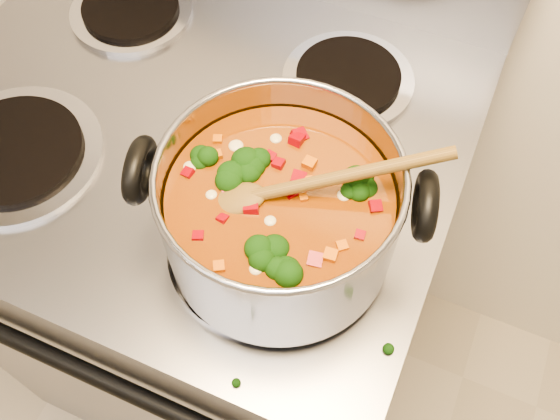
% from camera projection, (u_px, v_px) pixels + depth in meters
% --- Properties ---
extents(electric_range, '(0.75, 0.67, 1.08)m').
position_uv_depth(electric_range, '(218.00, 263.00, 1.24)').
color(electric_range, gray).
rests_on(electric_range, ground).
extents(stockpot, '(0.32, 0.26, 0.16)m').
position_uv_depth(stockpot, '(280.00, 213.00, 0.67)').
color(stockpot, '#9999A0').
rests_on(stockpot, electric_range).
extents(wooden_spoon, '(0.23, 0.14, 0.08)m').
position_uv_depth(wooden_spoon, '(291.00, 188.00, 0.63)').
color(wooden_spoon, brown).
rests_on(wooden_spoon, stockpot).
extents(cooktop_crumbs, '(0.16, 0.30, 0.01)m').
position_uv_depth(cooktop_crumbs, '(360.00, 207.00, 0.77)').
color(cooktop_crumbs, black).
rests_on(cooktop_crumbs, electric_range).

